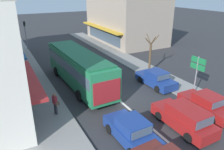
% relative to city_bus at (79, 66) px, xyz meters
% --- Properties ---
extents(ground_plane, '(140.00, 140.00, 0.00)m').
position_rel_city_bus_xyz_m(ground_plane, '(1.79, -4.11, -1.88)').
color(ground_plane, '#2D2D30').
extents(lane_centre_line, '(0.20, 28.00, 0.01)m').
position_rel_city_bus_xyz_m(lane_centre_line, '(1.79, -0.11, -1.88)').
color(lane_centre_line, silver).
rests_on(lane_centre_line, ground).
extents(sidewalk_left, '(5.20, 44.00, 0.14)m').
position_rel_city_bus_xyz_m(sidewalk_left, '(-5.01, 1.89, -1.81)').
color(sidewalk_left, gray).
rests_on(sidewalk_left, ground).
extents(kerb_right, '(2.80, 44.00, 0.12)m').
position_rel_city_bus_xyz_m(kerb_right, '(7.99, 1.89, -1.82)').
color(kerb_right, gray).
rests_on(kerb_right, ground).
extents(building_right_far, '(9.34, 13.87, 7.59)m').
position_rel_city_bus_xyz_m(building_right_far, '(13.27, 13.72, 1.91)').
color(building_right_far, gray).
rests_on(building_right_far, ground).
extents(city_bus, '(3.03, 10.94, 3.23)m').
position_rel_city_bus_xyz_m(city_bus, '(0.00, 0.00, 0.00)').
color(city_bus, '#237A4C').
rests_on(city_bus, ground).
extents(wagon_queue_far_back, '(1.97, 4.52, 1.58)m').
position_rel_city_bus_xyz_m(wagon_queue_far_back, '(3.70, -9.68, -1.14)').
color(wagon_queue_far_back, maroon).
rests_on(wagon_queue_far_back, ground).
extents(sedan_adjacent_lane_lead, '(1.97, 4.24, 1.47)m').
position_rel_city_bus_xyz_m(sedan_adjacent_lane_lead, '(-0.06, -9.20, -1.22)').
color(sedan_adjacent_lane_lead, navy).
rests_on(sedan_adjacent_lane_lead, ground).
extents(parked_sedan_kerb_front, '(1.92, 4.21, 1.47)m').
position_rel_city_bus_xyz_m(parked_sedan_kerb_front, '(6.54, -9.06, -1.22)').
color(parked_sedan_kerb_front, maroon).
rests_on(parked_sedan_kerb_front, ground).
extents(parked_sedan_kerb_second, '(1.99, 4.25, 1.47)m').
position_rel_city_bus_xyz_m(parked_sedan_kerb_second, '(6.32, -3.47, -1.22)').
color(parked_sedan_kerb_second, navy).
rests_on(parked_sedan_kerb_second, ground).
extents(traffic_light_downstreet, '(0.33, 0.24, 4.20)m').
position_rel_city_bus_xyz_m(traffic_light_downstreet, '(-2.47, 15.61, 0.97)').
color(traffic_light_downstreet, gray).
rests_on(traffic_light_downstreet, ground).
extents(directional_road_sign, '(0.10, 1.40, 3.60)m').
position_rel_city_bus_xyz_m(directional_road_sign, '(7.55, -6.93, 0.82)').
color(directional_road_sign, gray).
rests_on(directional_road_sign, ground).
extents(street_tree_right, '(1.78, 1.55, 4.14)m').
position_rel_city_bus_xyz_m(street_tree_right, '(7.82, -0.48, 0.11)').
color(street_tree_right, brown).
rests_on(street_tree_right, ground).
extents(pedestrian_with_handbag_near, '(0.40, 0.65, 1.63)m').
position_rel_city_bus_xyz_m(pedestrian_with_handbag_near, '(-3.37, -4.29, -0.81)').
color(pedestrian_with_handbag_near, '#333338').
rests_on(pedestrian_with_handbag_near, sidewalk_left).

